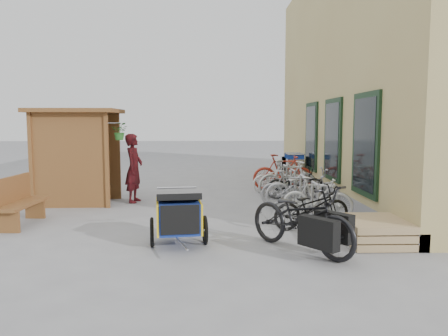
{
  "coord_description": "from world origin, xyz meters",
  "views": [
    {
      "loc": [
        0.2,
        -8.65,
        2.07
      ],
      "look_at": [
        0.5,
        1.5,
        1.0
      ],
      "focal_mm": 35.0,
      "sensor_mm": 36.0,
      "label": 1
    }
  ],
  "objects_px": {
    "kiosk": "(73,143)",
    "bike_1": "(317,198)",
    "child_trailer": "(179,214)",
    "bike_7": "(283,172)",
    "cargo_bike": "(302,218)",
    "bike_3": "(291,188)",
    "shopping_carts": "(292,165)",
    "person_kiosk": "(134,168)",
    "bike_0": "(312,207)",
    "bike_6": "(278,178)",
    "bike_4": "(295,183)",
    "bench": "(18,200)",
    "bike_2": "(303,188)",
    "bike_5": "(288,179)",
    "pallet_stack": "(375,231)"
  },
  "relations": [
    {
      "from": "bike_5",
      "to": "bike_4",
      "type": "bearing_deg",
      "value": -155.97
    },
    {
      "from": "bike_3",
      "to": "bike_6",
      "type": "bearing_deg",
      "value": 9.87
    },
    {
      "from": "pallet_stack",
      "to": "cargo_bike",
      "type": "xyz_separation_m",
      "value": [
        -1.35,
        -0.46,
        0.33
      ]
    },
    {
      "from": "person_kiosk",
      "to": "bike_2",
      "type": "height_order",
      "value": "person_kiosk"
    },
    {
      "from": "bike_4",
      "to": "bike_6",
      "type": "distance_m",
      "value": 1.14
    },
    {
      "from": "child_trailer",
      "to": "bike_4",
      "type": "relative_size",
      "value": 1.02
    },
    {
      "from": "shopping_carts",
      "to": "person_kiosk",
      "type": "height_order",
      "value": "person_kiosk"
    },
    {
      "from": "pallet_stack",
      "to": "person_kiosk",
      "type": "xyz_separation_m",
      "value": [
        -4.8,
        4.01,
        0.68
      ]
    },
    {
      "from": "child_trailer",
      "to": "bike_7",
      "type": "bearing_deg",
      "value": 57.78
    },
    {
      "from": "bike_1",
      "to": "bike_3",
      "type": "relative_size",
      "value": 1.01
    },
    {
      "from": "cargo_bike",
      "to": "person_kiosk",
      "type": "height_order",
      "value": "person_kiosk"
    },
    {
      "from": "bench",
      "to": "kiosk",
      "type": "bearing_deg",
      "value": 83.07
    },
    {
      "from": "bike_6",
      "to": "pallet_stack",
      "type": "bearing_deg",
      "value": 174.76
    },
    {
      "from": "kiosk",
      "to": "bench",
      "type": "distance_m",
      "value": 2.62
    },
    {
      "from": "person_kiosk",
      "to": "bike_5",
      "type": "relative_size",
      "value": 1.02
    },
    {
      "from": "child_trailer",
      "to": "bike_1",
      "type": "bearing_deg",
      "value": 27.25
    },
    {
      "from": "kiosk",
      "to": "bike_1",
      "type": "distance_m",
      "value": 6.17
    },
    {
      "from": "person_kiosk",
      "to": "bike_3",
      "type": "distance_m",
      "value": 4.04
    },
    {
      "from": "cargo_bike",
      "to": "bike_3",
      "type": "bearing_deg",
      "value": 44.68
    },
    {
      "from": "bike_4",
      "to": "bike_0",
      "type": "bearing_deg",
      "value": 166.41
    },
    {
      "from": "kiosk",
      "to": "bike_3",
      "type": "bearing_deg",
      "value": -6.05
    },
    {
      "from": "bike_0",
      "to": "bike_6",
      "type": "bearing_deg",
      "value": -16.64
    },
    {
      "from": "bike_7",
      "to": "bench",
      "type": "bearing_deg",
      "value": 127.51
    },
    {
      "from": "bike_6",
      "to": "bike_7",
      "type": "distance_m",
      "value": 0.48
    },
    {
      "from": "bike_7",
      "to": "bike_0",
      "type": "bearing_deg",
      "value": 178.81
    },
    {
      "from": "bench",
      "to": "bike_1",
      "type": "distance_m",
      "value": 6.18
    },
    {
      "from": "kiosk",
      "to": "bike_3",
      "type": "relative_size",
      "value": 1.68
    },
    {
      "from": "shopping_carts",
      "to": "cargo_bike",
      "type": "bearing_deg",
      "value": -99.31
    },
    {
      "from": "bike_0",
      "to": "bike_3",
      "type": "height_order",
      "value": "bike_3"
    },
    {
      "from": "bike_1",
      "to": "bike_7",
      "type": "bearing_deg",
      "value": 17.67
    },
    {
      "from": "person_kiosk",
      "to": "bike_1",
      "type": "distance_m",
      "value": 4.77
    },
    {
      "from": "child_trailer",
      "to": "shopping_carts",
      "type": "bearing_deg",
      "value": 59.33
    },
    {
      "from": "bike_0",
      "to": "bike_7",
      "type": "relative_size",
      "value": 0.88
    },
    {
      "from": "pallet_stack",
      "to": "person_kiosk",
      "type": "relative_size",
      "value": 0.68
    },
    {
      "from": "bike_0",
      "to": "bike_7",
      "type": "bearing_deg",
      "value": -19.17
    },
    {
      "from": "pallet_stack",
      "to": "bike_7",
      "type": "height_order",
      "value": "bike_7"
    },
    {
      "from": "kiosk",
      "to": "bench",
      "type": "relative_size",
      "value": 1.58
    },
    {
      "from": "person_kiosk",
      "to": "bike_4",
      "type": "relative_size",
      "value": 1.1
    },
    {
      "from": "kiosk",
      "to": "shopping_carts",
      "type": "bearing_deg",
      "value": 31.79
    },
    {
      "from": "bike_0",
      "to": "bike_1",
      "type": "height_order",
      "value": "bike_1"
    },
    {
      "from": "bench",
      "to": "person_kiosk",
      "type": "xyz_separation_m",
      "value": [
        1.89,
        2.51,
        0.38
      ]
    },
    {
      "from": "cargo_bike",
      "to": "bike_4",
      "type": "bearing_deg",
      "value": 42.68
    },
    {
      "from": "bike_3",
      "to": "bike_4",
      "type": "distance_m",
      "value": 1.15
    },
    {
      "from": "shopping_carts",
      "to": "child_trailer",
      "type": "relative_size",
      "value": 0.96
    },
    {
      "from": "pallet_stack",
      "to": "person_kiosk",
      "type": "distance_m",
      "value": 6.29
    },
    {
      "from": "bench",
      "to": "cargo_bike",
      "type": "height_order",
      "value": "cargo_bike"
    },
    {
      "from": "bench",
      "to": "child_trailer",
      "type": "relative_size",
      "value": 0.96
    },
    {
      "from": "bike_2",
      "to": "bike_4",
      "type": "bearing_deg",
      "value": -3.78
    },
    {
      "from": "person_kiosk",
      "to": "bike_5",
      "type": "bearing_deg",
      "value": -73.22
    },
    {
      "from": "bike_5",
      "to": "bike_6",
      "type": "bearing_deg",
      "value": -4.94
    }
  ]
}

